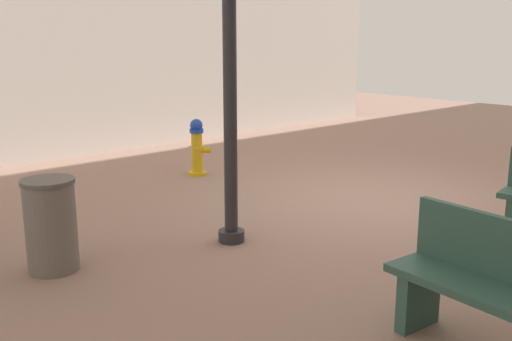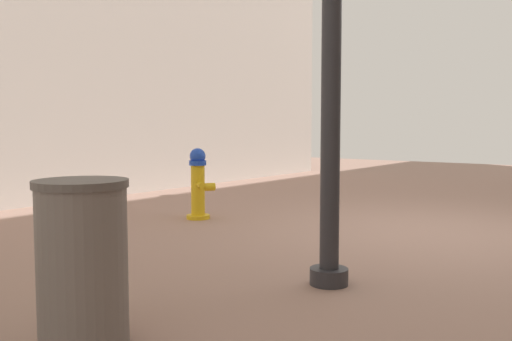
% 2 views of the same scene
% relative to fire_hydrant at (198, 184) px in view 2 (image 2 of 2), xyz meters
% --- Properties ---
extents(ground_plane, '(23.40, 23.40, 0.00)m').
position_rel_fire_hydrant_xyz_m(ground_plane, '(-2.78, -0.87, -0.44)').
color(ground_plane, '#9E7A6B').
extents(fire_hydrant, '(0.37, 0.35, 0.88)m').
position_rel_fire_hydrant_xyz_m(fire_hydrant, '(0.00, 0.00, 0.00)').
color(fire_hydrant, gold).
rests_on(fire_hydrant, ground_plane).
extents(trash_bin, '(0.49, 0.49, 0.87)m').
position_rel_fire_hydrant_xyz_m(trash_bin, '(-2.18, 3.28, -0.00)').
color(trash_bin, slate).
rests_on(trash_bin, ground_plane).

